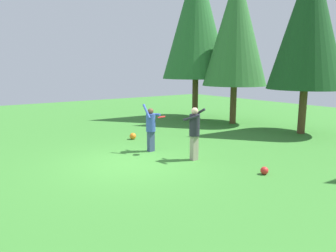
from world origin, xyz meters
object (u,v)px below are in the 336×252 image
Objects in this scene: person_catcher at (194,129)px; ball_red at (264,171)px; ball_orange at (133,136)px; tree_center at (309,21)px; tree_left at (236,28)px; person_thrower at (151,126)px; tree_far_left at (196,18)px; frisbee at (162,117)px.

ball_red is (2.30, 0.66, -0.93)m from person_catcher.
ball_orange is 0.03× the size of tree_center.
tree_left reaches higher than ball_orange.
ball_red is (4.08, 1.19, -0.83)m from person_thrower.
ball_orange is 8.78m from tree_far_left.
tree_left reaches higher than tree_center.
tree_left is (-4.15, 6.37, 4.01)m from person_catcher.
person_catcher is 6.32× the size of ball_orange.
frisbee is (-1.24, -0.44, 0.28)m from person_catcher.
frisbee is 0.04× the size of tree_far_left.
frisbee is 0.05× the size of tree_center.
person_catcher reaches higher than frisbee.
ball_orange is 1.22× the size of ball_red.
ball_orange is 6.24m from ball_red.
tree_far_left is at bearing 115.85° from ball_orange.
tree_center reaches higher than ball_red.
tree_far_left is at bearing 149.86° from ball_red.
ball_orange is (-3.89, -0.07, -0.90)m from person_catcher.
ball_orange is at bearing 172.22° from frisbee.
tree_center is (3.76, 0.51, -0.03)m from tree_left.
tree_left is at bearing 92.26° from ball_orange.
frisbee is at bearing -48.87° from tree_far_left.
ball_red is 11.99m from tree_far_left.
frisbee is 8.25m from tree_center.
tree_center is at bearing 7.79° from tree_left.
ball_red is (6.20, 0.73, -0.03)m from ball_orange.
person_thrower reaches higher than ball_red.
person_thrower is 1.86m from person_catcher.
tree_left is at bearing 138.44° from ball_red.
person_catcher is 0.19× the size of tree_far_left.
person_catcher is 8.60m from tree_left.
tree_far_left is (-9.11, 5.29, 5.71)m from ball_red.
ball_red is 0.02× the size of tree_far_left.
person_thrower is 0.22× the size of tree_left.
tree_far_left is (-2.92, 6.02, 5.69)m from ball_orange.
tree_far_left is (-5.03, 6.48, 4.89)m from person_thrower.
tree_far_left is at bearing -171.65° from tree_center.
person_catcher is 0.22× the size of tree_center.
ball_red is at bearing 176.37° from person_catcher.
ball_orange reaches higher than ball_red.
tree_far_left reaches higher than frisbee.
ball_orange is at bearing -116.74° from tree_center.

